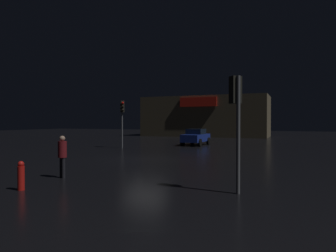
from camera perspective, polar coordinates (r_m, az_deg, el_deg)
The scene contains 7 objects.
ground_plane at distance 18.13m, azimuth -4.28°, elevation -6.24°, with size 120.00×120.00×0.00m, color black.
store_building at distance 46.69m, azimuth 7.01°, elevation 1.76°, with size 18.59×7.53×5.98m.
traffic_signal_opposite at distance 25.94m, azimuth -8.59°, elevation 2.51°, with size 0.41×0.43×4.00m.
traffic_signal_cross_left at distance 9.70m, azimuth 12.64°, elevation 3.73°, with size 0.42×0.42×3.65m.
car_near at distance 28.83m, azimuth 5.26°, elevation -2.03°, with size 1.98×4.00×1.54m.
pedestrian at distance 12.76m, azimuth -19.25°, elevation -4.88°, with size 0.44×0.44×1.67m.
fire_hydrant at distance 11.06m, azimuth -25.91°, elevation -8.42°, with size 0.22×0.22×0.95m.
Camera 1 is at (8.13, -16.05, 2.23)m, focal length 32.41 mm.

